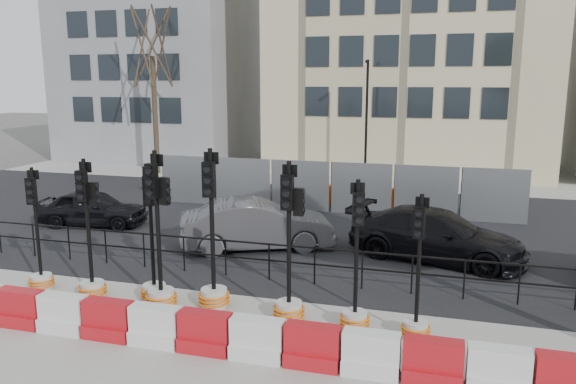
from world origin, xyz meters
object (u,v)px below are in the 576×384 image
(traffic_signal_h, at_px, (416,310))
(car_c, at_px, (436,235))
(traffic_signal_a, at_px, (40,265))
(car_a, at_px, (92,208))
(traffic_signal_d, at_px, (160,272))

(traffic_signal_h, relative_size, car_c, 0.55)
(traffic_signal_a, distance_m, car_a, 6.16)
(traffic_signal_d, height_order, car_c, traffic_signal_d)
(traffic_signal_h, xyz_separation_m, car_a, (-11.50, 5.90, 0.03))
(car_a, bearing_deg, traffic_signal_a, -165.60)
(traffic_signal_a, distance_m, traffic_signal_h, 9.08)
(traffic_signal_a, bearing_deg, car_c, 12.52)
(traffic_signal_d, relative_size, car_a, 0.91)
(traffic_signal_a, height_order, traffic_signal_d, traffic_signal_d)
(traffic_signal_a, bearing_deg, car_a, 97.40)
(traffic_signal_h, relative_size, car_a, 0.75)
(car_a, xyz_separation_m, car_c, (11.77, -0.62, 0.08))
(traffic_signal_d, distance_m, car_c, 7.94)
(traffic_signal_d, relative_size, traffic_signal_h, 1.22)
(car_a, distance_m, car_c, 11.79)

